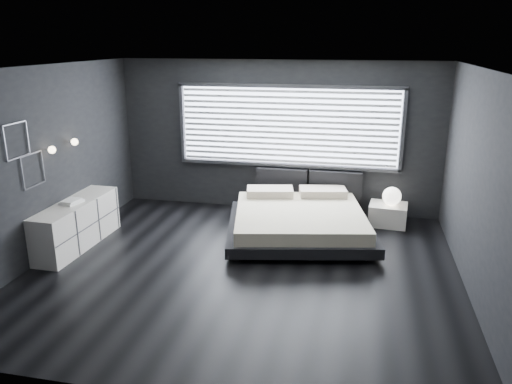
# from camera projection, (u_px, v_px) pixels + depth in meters

# --- Properties ---
(room) EXTENTS (6.04, 6.00, 2.80)m
(room) POSITION_uv_depth(u_px,v_px,m) (243.00, 175.00, 6.71)
(room) COLOR black
(room) RESTS_ON ground
(window) EXTENTS (4.14, 0.09, 1.52)m
(window) POSITION_uv_depth(u_px,v_px,m) (288.00, 127.00, 9.13)
(window) COLOR white
(window) RESTS_ON ground
(headboard) EXTENTS (1.96, 0.16, 0.52)m
(headboard) POSITION_uv_depth(u_px,v_px,m) (308.00, 183.00, 9.30)
(headboard) COLOR black
(headboard) RESTS_ON ground
(sconce_near) EXTENTS (0.18, 0.11, 0.11)m
(sconce_near) POSITION_uv_depth(u_px,v_px,m) (52.00, 150.00, 7.28)
(sconce_near) COLOR silver
(sconce_near) RESTS_ON ground
(sconce_far) EXTENTS (0.18, 0.11, 0.11)m
(sconce_far) POSITION_uv_depth(u_px,v_px,m) (74.00, 142.00, 7.84)
(sconce_far) COLOR silver
(sconce_far) RESTS_ON ground
(wall_art_upper) EXTENTS (0.01, 0.48, 0.48)m
(wall_art_upper) POSITION_uv_depth(u_px,v_px,m) (17.00, 141.00, 6.66)
(wall_art_upper) COLOR #47474C
(wall_art_upper) RESTS_ON ground
(wall_art_lower) EXTENTS (0.01, 0.48, 0.48)m
(wall_art_lower) POSITION_uv_depth(u_px,v_px,m) (33.00, 170.00, 7.04)
(wall_art_lower) COLOR #47474C
(wall_art_lower) RESTS_ON ground
(bed) EXTENTS (2.71, 2.62, 0.60)m
(bed) POSITION_uv_depth(u_px,v_px,m) (299.00, 220.00, 8.25)
(bed) COLOR black
(bed) RESTS_ON ground
(nightstand) EXTENTS (0.69, 0.59, 0.37)m
(nightstand) POSITION_uv_depth(u_px,v_px,m) (388.00, 214.00, 8.79)
(nightstand) COLOR white
(nightstand) RESTS_ON ground
(orb_lamp) EXTENTS (0.32, 0.32, 0.32)m
(orb_lamp) POSITION_uv_depth(u_px,v_px,m) (392.00, 196.00, 8.66)
(orb_lamp) COLOR white
(orb_lamp) RESTS_ON nightstand
(dresser) EXTENTS (0.55, 1.83, 0.73)m
(dresser) POSITION_uv_depth(u_px,v_px,m) (76.00, 224.00, 7.84)
(dresser) COLOR white
(dresser) RESTS_ON ground
(book_stack) EXTENTS (0.30, 0.36, 0.06)m
(book_stack) POSITION_uv_depth(u_px,v_px,m) (72.00, 202.00, 7.66)
(book_stack) COLOR white
(book_stack) RESTS_ON dresser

